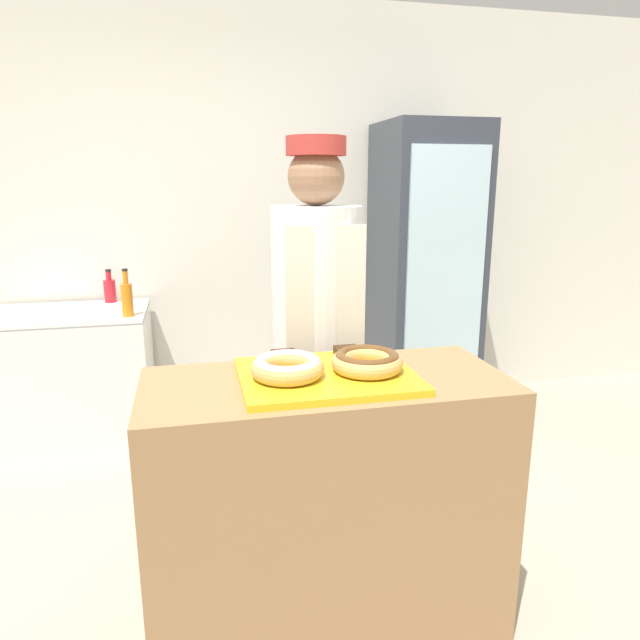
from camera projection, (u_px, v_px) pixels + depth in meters
ground_plane at (326, 616)px, 2.12m from camera, size 14.00×14.00×0.00m
wall_back at (253, 215)px, 3.81m from camera, size 8.00×0.06×2.70m
display_counter at (326, 504)px, 2.01m from camera, size 1.22×0.54×0.93m
serving_tray at (327, 376)px, 1.90m from camera, size 0.57×0.46×0.02m
donut_light_glaze at (287, 366)px, 1.84m from camera, size 0.24×0.24×0.07m
donut_chocolate_glaze at (367, 361)px, 1.90m from camera, size 0.24×0.24×0.07m
brownie_back_left at (284, 356)px, 2.02m from camera, size 0.09×0.09×0.03m
brownie_back_right at (347, 352)px, 2.07m from camera, size 0.09×0.09×0.03m
baker_person at (317, 338)px, 2.42m from camera, size 0.37×0.37×1.75m
beverage_fridge at (424, 275)px, 3.78m from camera, size 0.61×0.65×1.93m
chest_freezer at (75, 378)px, 3.44m from camera, size 0.89×0.62×0.83m
bottle_red at (110, 290)px, 3.59m from camera, size 0.07×0.07×0.21m
bottle_orange at (127, 298)px, 3.21m from camera, size 0.06×0.06×0.27m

